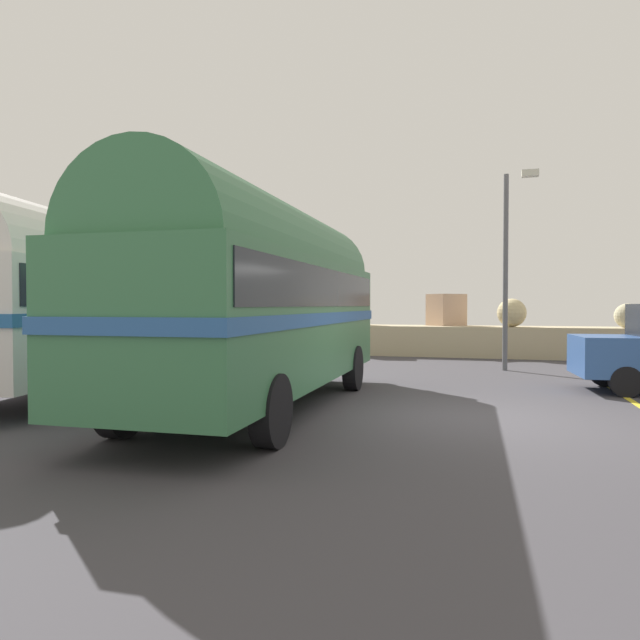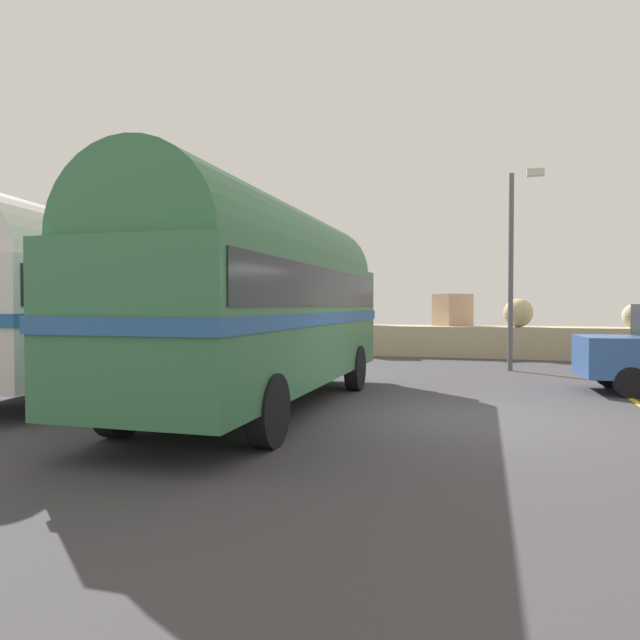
{
  "view_description": "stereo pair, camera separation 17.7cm",
  "coord_description": "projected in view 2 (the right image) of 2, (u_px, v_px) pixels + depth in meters",
  "views": [
    {
      "loc": [
        0.17,
        -9.64,
        1.85
      ],
      "look_at": [
        -2.46,
        -0.26,
        1.6
      ],
      "focal_mm": 32.39,
      "sensor_mm": 36.0,
      "label": 1
    },
    {
      "loc": [
        0.34,
        -9.59,
        1.85
      ],
      "look_at": [
        -2.46,
        -0.26,
        1.6
      ],
      "focal_mm": 32.39,
      "sensor_mm": 36.0,
      "label": 2
    }
  ],
  "objects": [
    {
      "name": "ground",
      "position": [
        470.0,
        419.0,
        9.32
      ],
      "size": [
        32.0,
        26.0,
        0.02
      ],
      "color": "#3D3B40"
    },
    {
      "name": "breakwater",
      "position": [
        491.0,
        337.0,
        20.5
      ],
      "size": [
        31.36,
        2.3,
        2.37
      ],
      "color": "tan",
      "rests_on": "ground"
    },
    {
      "name": "vintage_coach",
      "position": [
        263.0,
        294.0,
        10.16
      ],
      "size": [
        2.58,
        8.63,
        3.7
      ],
      "rotation": [
        0.0,
        0.0,
        0.01
      ],
      "color": "black",
      "rests_on": "ground"
    },
    {
      "name": "second_coach",
      "position": [
        86.0,
        296.0,
        12.61
      ],
      "size": [
        3.88,
        8.87,
        3.7
      ],
      "rotation": [
        0.0,
        0.0,
        0.17
      ],
      "color": "black",
      "rests_on": "ground"
    },
    {
      "name": "lamp_post",
      "position": [
        514.0,
        258.0,
        15.97
      ],
      "size": [
        0.89,
        0.59,
        5.51
      ],
      "color": "#5B5B60",
      "rests_on": "ground"
    }
  ]
}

